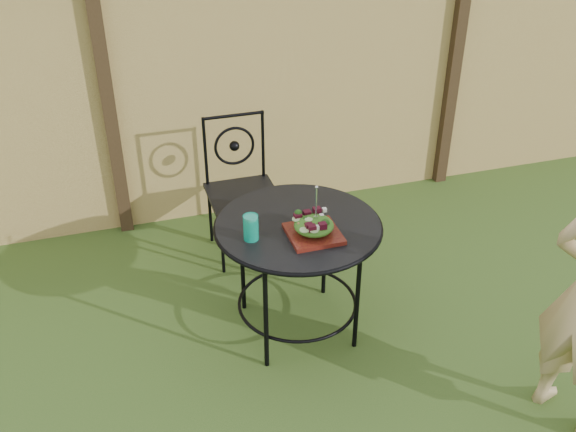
% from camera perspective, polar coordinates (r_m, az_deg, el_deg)
% --- Properties ---
extents(ground, '(60.00, 60.00, 0.00)m').
position_cam_1_polar(ground, '(3.57, 11.36, -15.47)').
color(ground, '#244716').
rests_on(ground, ground).
extents(fence, '(8.00, 0.12, 1.90)m').
position_cam_1_polar(fence, '(4.76, 0.31, 11.45)').
color(fence, '#D6BA6A').
rests_on(fence, ground).
extents(patio_table, '(0.92, 0.92, 0.72)m').
position_cam_1_polar(patio_table, '(3.55, 0.88, -2.57)').
color(patio_table, black).
rests_on(patio_table, ground).
extents(patio_chair, '(0.46, 0.46, 0.95)m').
position_cam_1_polar(patio_chair, '(4.34, -4.20, 2.81)').
color(patio_chair, black).
rests_on(patio_chair, ground).
extents(salad_plate, '(0.27, 0.27, 0.02)m').
position_cam_1_polar(salad_plate, '(3.37, 2.29, -1.59)').
color(salad_plate, '#3F090F').
rests_on(salad_plate, patio_table).
extents(salad, '(0.21, 0.21, 0.08)m').
position_cam_1_polar(salad, '(3.34, 2.31, -0.84)').
color(salad, '#235614').
rests_on(salad, salad_plate).
extents(fork, '(0.01, 0.01, 0.18)m').
position_cam_1_polar(fork, '(3.28, 2.52, 1.11)').
color(fork, silver).
rests_on(fork, salad).
extents(drinking_glass, '(0.08, 0.08, 0.14)m').
position_cam_1_polar(drinking_glass, '(3.32, -3.32, -1.03)').
color(drinking_glass, '#0DA07F').
rests_on(drinking_glass, patio_table).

